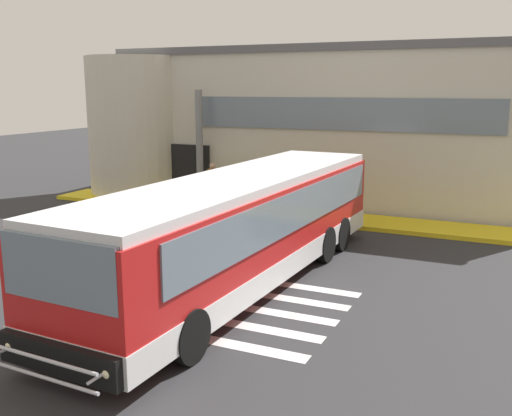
{
  "coord_description": "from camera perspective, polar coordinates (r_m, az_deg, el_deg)",
  "views": [
    {
      "loc": [
        7.37,
        -15.17,
        4.8
      ],
      "look_at": [
        0.78,
        -0.81,
        1.5
      ],
      "focal_mm": 40.89,
      "sensor_mm": 36.0,
      "label": 1
    }
  ],
  "objects": [
    {
      "name": "bay_paint_stripes",
      "position": [
        13.12,
        -1.37,
        -9.65
      ],
      "size": [
        4.4,
        3.96,
        0.01
      ],
      "color": "silver",
      "rests_on": "ground"
    },
    {
      "name": "terminal_building",
      "position": [
        27.95,
        7.98,
        8.37
      ],
      "size": [
        19.53,
        13.8,
        6.38
      ],
      "color": "beige",
      "rests_on": "ground"
    },
    {
      "name": "passenger_near_column",
      "position": [
        23.37,
        -4.25,
        2.61
      ],
      "size": [
        0.59,
        0.26,
        1.68
      ],
      "color": "#2D2D33",
      "rests_on": "boarding_curb"
    },
    {
      "name": "passenger_at_curb_edge",
      "position": [
        22.12,
        0.35,
        2.12
      ],
      "size": [
        0.59,
        0.24,
        1.68
      ],
      "color": "#4C4233",
      "rests_on": "boarding_curb"
    },
    {
      "name": "entry_support_column",
      "position": [
        23.91,
        -5.55,
        6.02
      ],
      "size": [
        0.28,
        0.28,
        4.52
      ],
      "primitive_type": "cylinder",
      "color": "slate",
      "rests_on": "boarding_curb"
    },
    {
      "name": "ground_plane",
      "position": [
        17.54,
        -1.23,
        -4.12
      ],
      "size": [
        80.0,
        90.0,
        0.02
      ],
      "primitive_type": "cube",
      "color": "#2B2B2D",
      "rests_on": "ground"
    },
    {
      "name": "passenger_by_doorway",
      "position": [
        22.96,
        -2.18,
        2.56
      ],
      "size": [
        0.51,
        0.51,
        1.68
      ],
      "color": "#4C4233",
      "rests_on": "boarding_curb"
    },
    {
      "name": "bus_main_foreground",
      "position": [
        14.17,
        -1.49,
        -2.35
      ],
      "size": [
        3.51,
        12.42,
        2.7
      ],
      "color": "red",
      "rests_on": "ground"
    },
    {
      "name": "boarding_curb",
      "position": [
        21.8,
        4.28,
        -0.75
      ],
      "size": [
        21.73,
        2.0,
        0.15
      ],
      "primitive_type": "cube",
      "color": "yellow",
      "rests_on": "ground"
    }
  ]
}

